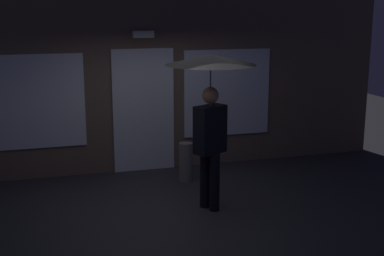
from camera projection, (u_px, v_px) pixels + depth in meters
ground_plane at (175, 213)px, 7.75m from camera, size 18.00×18.00×0.00m
building_facade at (140, 51)px, 9.46m from camera, size 9.20×0.48×4.33m
person_with_umbrella at (210, 89)px, 7.52m from camera, size 1.28×1.28×2.27m
sidewalk_bollard at (186, 162)px, 9.09m from camera, size 0.23×0.23×0.67m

